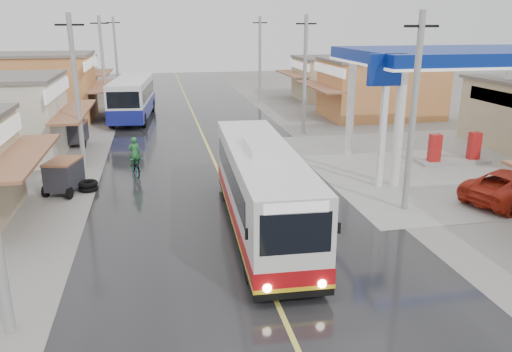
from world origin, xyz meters
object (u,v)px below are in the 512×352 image
object	(u,v)px
cyclist	(135,162)
coach_bus	(261,188)
tricycle_far	(76,132)
tyre_stack	(88,186)
tricycle_near	(64,174)
second_bus	(133,98)

from	to	relation	value
cyclist	coach_bus	bearing A→B (deg)	-72.09
tricycle_far	tyre_stack	xyz separation A→B (m)	(1.72, -9.31, -0.64)
coach_bus	tricycle_far	size ratio (longest dim) A/B	5.41
tricycle_near	tyre_stack	distance (m)	1.20
coach_bus	tricycle_near	size ratio (longest dim) A/B	4.84
coach_bus	tyre_stack	size ratio (longest dim) A/B	12.17
cyclist	tricycle_far	bearing A→B (deg)	105.21
coach_bus	second_bus	size ratio (longest dim) A/B	1.12
coach_bus	tyre_stack	world-z (taller)	coach_bus
cyclist	tricycle_near	distance (m)	3.84
coach_bus	tricycle_far	world-z (taller)	coach_bus
coach_bus	second_bus	bearing A→B (deg)	105.24
cyclist	second_bus	bearing A→B (deg)	79.36
tricycle_near	coach_bus	bearing A→B (deg)	-21.93
coach_bus	tricycle_near	world-z (taller)	coach_bus
second_bus	tricycle_far	world-z (taller)	second_bus
coach_bus	cyclist	distance (m)	9.57
cyclist	tricycle_far	world-z (taller)	cyclist
coach_bus	tricycle_far	bearing A→B (deg)	121.78
second_bus	tyre_stack	world-z (taller)	second_bus
tricycle_far	tricycle_near	bearing A→B (deg)	-83.65
tricycle_far	tyre_stack	distance (m)	9.49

